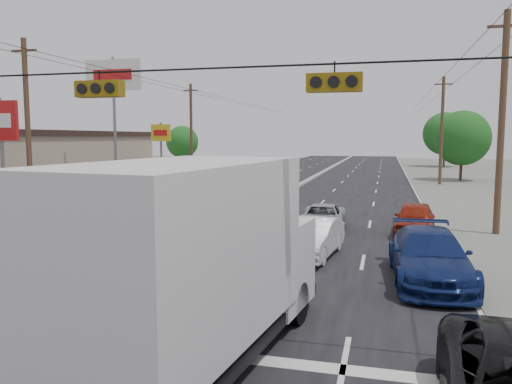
# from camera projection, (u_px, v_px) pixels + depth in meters

# --- Properties ---
(ground) EXTENTS (200.00, 200.00, 0.00)m
(ground) POSITION_uv_depth(u_px,v_px,m) (51.00, 327.00, 11.65)
(ground) COLOR #606356
(ground) RESTS_ON ground
(road_surface) EXTENTS (20.00, 160.00, 0.02)m
(road_surface) POSITION_uv_depth(u_px,v_px,m) (290.00, 192.00, 40.52)
(road_surface) COLOR black
(road_surface) RESTS_ON ground
(center_median) EXTENTS (0.50, 160.00, 0.20)m
(center_median) POSITION_uv_depth(u_px,v_px,m) (290.00, 191.00, 40.51)
(center_median) COLOR gray
(center_median) RESTS_ON ground
(parking_lot) EXTENTS (10.00, 42.00, 0.02)m
(parking_lot) POSITION_uv_depth(u_px,v_px,m) (69.00, 193.00, 39.95)
(parking_lot) COLOR black
(parking_lot) RESTS_ON ground
(utility_pole_left_b) EXTENTS (1.60, 0.30, 10.00)m
(utility_pole_left_b) POSITION_uv_depth(u_px,v_px,m) (28.00, 125.00, 28.65)
(utility_pole_left_b) COLOR #422D1E
(utility_pole_left_b) RESTS_ON ground
(utility_pole_left_c) EXTENTS (1.60, 0.30, 10.00)m
(utility_pole_left_c) POSITION_uv_depth(u_px,v_px,m) (191.00, 131.00, 52.70)
(utility_pole_left_c) COLOR #422D1E
(utility_pole_left_c) RESTS_ON ground
(utility_pole_right_b) EXTENTS (1.60, 0.30, 10.00)m
(utility_pole_right_b) POSITION_uv_depth(u_px,v_px,m) (502.00, 122.00, 22.41)
(utility_pole_right_b) COLOR #422D1E
(utility_pole_right_b) RESTS_ON ground
(utility_pole_right_c) EXTENTS (1.60, 0.30, 10.00)m
(utility_pole_right_c) POSITION_uv_depth(u_px,v_px,m) (442.00, 130.00, 46.46)
(utility_pole_right_c) COLOR #422D1E
(utility_pole_right_c) RESTS_ON ground
(traffic_signals) EXTENTS (25.00, 0.30, 0.54)m
(traffic_signals) POSITION_uv_depth(u_px,v_px,m) (96.00, 87.00, 10.70)
(traffic_signals) COLOR black
(traffic_signals) RESTS_ON ground
(pole_sign_mid) EXTENTS (2.60, 0.25, 7.00)m
(pole_sign_mid) POSITION_uv_depth(u_px,v_px,m) (1.00, 127.00, 32.66)
(pole_sign_mid) COLOR slate
(pole_sign_mid) RESTS_ON ground
(pole_sign_billboard) EXTENTS (5.00, 0.25, 11.00)m
(pole_sign_billboard) POSITION_uv_depth(u_px,v_px,m) (113.00, 83.00, 41.24)
(pole_sign_billboard) COLOR slate
(pole_sign_billboard) RESTS_ON ground
(pole_sign_far) EXTENTS (2.20, 0.25, 6.00)m
(pole_sign_far) POSITION_uv_depth(u_px,v_px,m) (161.00, 137.00, 53.65)
(pole_sign_far) COLOR slate
(pole_sign_far) RESTS_ON ground
(tree_left_far) EXTENTS (4.80, 4.80, 6.12)m
(tree_left_far) POSITION_uv_depth(u_px,v_px,m) (182.00, 142.00, 74.47)
(tree_left_far) COLOR #382619
(tree_left_far) RESTS_ON ground
(tree_right_mid) EXTENTS (5.60, 5.60, 7.14)m
(tree_right_mid) POSITION_uv_depth(u_px,v_px,m) (462.00, 138.00, 50.73)
(tree_right_mid) COLOR #382619
(tree_right_mid) RESTS_ON ground
(tree_right_far) EXTENTS (6.40, 6.40, 8.16)m
(tree_right_far) POSITION_uv_depth(u_px,v_px,m) (445.00, 134.00, 74.47)
(tree_right_far) COLOR #382619
(tree_right_far) RESTS_ON ground
(box_truck) EXTENTS (3.73, 8.14, 3.99)m
(box_truck) POSITION_uv_depth(u_px,v_px,m) (195.00, 262.00, 9.57)
(box_truck) COLOR black
(box_truck) RESTS_ON ground
(tan_sedan) EXTENTS (2.92, 5.93, 1.66)m
(tan_sedan) POSITION_uv_depth(u_px,v_px,m) (72.00, 315.00, 10.12)
(tan_sedan) COLOR brown
(tan_sedan) RESTS_ON ground
(red_sedan) EXTENTS (1.75, 4.15, 1.33)m
(red_sedan) POSITION_uv_depth(u_px,v_px,m) (222.00, 263.00, 14.96)
(red_sedan) COLOR red
(red_sedan) RESTS_ON ground
(queue_car_a) EXTENTS (2.01, 4.18, 1.38)m
(queue_car_a) POSITION_uv_depth(u_px,v_px,m) (245.00, 223.00, 21.85)
(queue_car_a) COLOR black
(queue_car_a) RESTS_ON ground
(queue_car_b) EXTENTS (1.98, 4.41, 1.40)m
(queue_car_b) POSITION_uv_depth(u_px,v_px,m) (313.00, 238.00, 18.43)
(queue_car_b) COLOR white
(queue_car_b) RESTS_ON ground
(queue_car_c) EXTENTS (2.19, 4.50, 1.23)m
(queue_car_c) POSITION_uv_depth(u_px,v_px,m) (322.00, 218.00, 23.52)
(queue_car_c) COLOR #9EA2A5
(queue_car_c) RESTS_ON ground
(queue_car_d) EXTENTS (2.50, 5.56, 1.58)m
(queue_car_d) POSITION_uv_depth(u_px,v_px,m) (430.00, 257.00, 15.16)
(queue_car_d) COLOR navy
(queue_car_d) RESTS_ON ground
(queue_car_e) EXTENTS (2.11, 4.41, 1.45)m
(queue_car_e) POSITION_uv_depth(u_px,v_px,m) (415.00, 219.00, 22.69)
(queue_car_e) COLOR maroon
(queue_car_e) RESTS_ON ground
(oncoming_near) EXTENTS (2.09, 4.56, 1.29)m
(oncoming_near) POSITION_uv_depth(u_px,v_px,m) (100.00, 218.00, 23.42)
(oncoming_near) COLOR black
(oncoming_near) RESTS_ON ground
(oncoming_far) EXTENTS (3.31, 6.12, 1.63)m
(oncoming_far) POSITION_uv_depth(u_px,v_px,m) (237.00, 194.00, 31.86)
(oncoming_far) COLOR #9D9FA4
(oncoming_far) RESTS_ON ground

